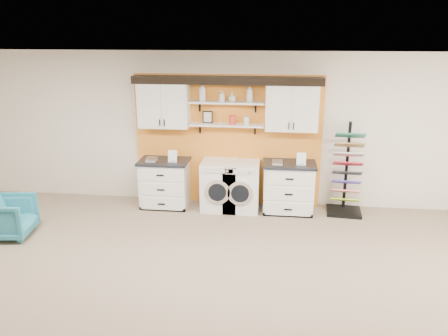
# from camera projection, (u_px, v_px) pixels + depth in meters

# --- Properties ---
(ceiling) EXTENTS (10.00, 10.00, 0.00)m
(ceiling) POSITION_uv_depth(u_px,v_px,m) (179.00, 72.00, 3.77)
(ceiling) COLOR white
(ceiling) RESTS_ON wall_back
(wall_back) EXTENTS (10.00, 0.00, 10.00)m
(wall_back) POSITION_uv_depth(u_px,v_px,m) (228.00, 130.00, 7.98)
(wall_back) COLOR beige
(wall_back) RESTS_ON floor
(accent_panel) EXTENTS (3.40, 0.07, 2.40)m
(accent_panel) POSITION_uv_depth(u_px,v_px,m) (228.00, 141.00, 8.01)
(accent_panel) COLOR orange
(accent_panel) RESTS_ON wall_back
(upper_cabinet_left) EXTENTS (0.90, 0.35, 0.84)m
(upper_cabinet_left) POSITION_uv_depth(u_px,v_px,m) (164.00, 104.00, 7.77)
(upper_cabinet_left) COLOR white
(upper_cabinet_left) RESTS_ON wall_back
(upper_cabinet_right) EXTENTS (0.90, 0.35, 0.84)m
(upper_cabinet_right) POSITION_uv_depth(u_px,v_px,m) (292.00, 107.00, 7.52)
(upper_cabinet_right) COLOR white
(upper_cabinet_right) RESTS_ON wall_back
(shelf_lower) EXTENTS (1.32, 0.28, 0.03)m
(shelf_lower) POSITION_uv_depth(u_px,v_px,m) (227.00, 125.00, 7.76)
(shelf_lower) COLOR white
(shelf_lower) RESTS_ON wall_back
(shelf_upper) EXTENTS (1.32, 0.28, 0.03)m
(shelf_upper) POSITION_uv_depth(u_px,v_px,m) (227.00, 102.00, 7.63)
(shelf_upper) COLOR white
(shelf_upper) RESTS_ON wall_back
(crown_molding) EXTENTS (3.30, 0.41, 0.13)m
(crown_molding) POSITION_uv_depth(u_px,v_px,m) (227.00, 79.00, 7.53)
(crown_molding) COLOR black
(crown_molding) RESTS_ON wall_back
(picture_frame) EXTENTS (0.18, 0.02, 0.22)m
(picture_frame) POSITION_uv_depth(u_px,v_px,m) (208.00, 117.00, 7.80)
(picture_frame) COLOR black
(picture_frame) RESTS_ON shelf_lower
(canister_red) EXTENTS (0.11, 0.11, 0.16)m
(canister_red) POSITION_uv_depth(u_px,v_px,m) (232.00, 120.00, 7.72)
(canister_red) COLOR red
(canister_red) RESTS_ON shelf_lower
(canister_cream) EXTENTS (0.10, 0.10, 0.14)m
(canister_cream) POSITION_uv_depth(u_px,v_px,m) (246.00, 121.00, 7.69)
(canister_cream) COLOR silver
(canister_cream) RESTS_ON shelf_lower
(base_cabinet_left) EXTENTS (0.90, 0.66, 0.88)m
(base_cabinet_left) POSITION_uv_depth(u_px,v_px,m) (165.00, 183.00, 8.06)
(base_cabinet_left) COLOR white
(base_cabinet_left) RESTS_ON floor
(base_cabinet_right) EXTENTS (0.93, 0.66, 0.91)m
(base_cabinet_right) POSITION_uv_depth(u_px,v_px,m) (288.00, 187.00, 7.81)
(base_cabinet_right) COLOR white
(base_cabinet_right) RESTS_ON floor
(washer) EXTENTS (0.64, 0.71, 0.90)m
(washer) POSITION_uv_depth(u_px,v_px,m) (220.00, 185.00, 7.94)
(washer) COLOR white
(washer) RESTS_ON floor
(dryer) EXTENTS (0.63, 0.71, 0.88)m
(dryer) POSITION_uv_depth(u_px,v_px,m) (242.00, 186.00, 7.90)
(dryer) COLOR white
(dryer) RESTS_ON floor
(sample_rack) EXTENTS (0.63, 0.54, 1.64)m
(sample_rack) POSITION_uv_depth(u_px,v_px,m) (346.00, 185.00, 7.71)
(sample_rack) COLOR black
(sample_rack) RESTS_ON floor
(armchair) EXTENTS (0.78, 0.76, 0.64)m
(armchair) POSITION_uv_depth(u_px,v_px,m) (9.00, 217.00, 6.89)
(armchair) COLOR teal
(armchair) RESTS_ON floor
(soap_bottle_a) EXTENTS (0.16, 0.16, 0.32)m
(soap_bottle_a) POSITION_uv_depth(u_px,v_px,m) (202.00, 92.00, 7.63)
(soap_bottle_a) COLOR silver
(soap_bottle_a) RESTS_ON shelf_upper
(soap_bottle_b) EXTENTS (0.09, 0.09, 0.19)m
(soap_bottle_b) POSITION_uv_depth(u_px,v_px,m) (222.00, 96.00, 7.61)
(soap_bottle_b) COLOR silver
(soap_bottle_b) RESTS_ON shelf_upper
(soap_bottle_c) EXTENTS (0.18, 0.18, 0.16)m
(soap_bottle_c) POSITION_uv_depth(u_px,v_px,m) (232.00, 97.00, 7.59)
(soap_bottle_c) COLOR silver
(soap_bottle_c) RESTS_ON shelf_upper
(soap_bottle_d) EXTENTS (0.15, 0.15, 0.31)m
(soap_bottle_d) POSITION_uv_depth(u_px,v_px,m) (250.00, 93.00, 7.54)
(soap_bottle_d) COLOR silver
(soap_bottle_d) RESTS_ON shelf_upper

